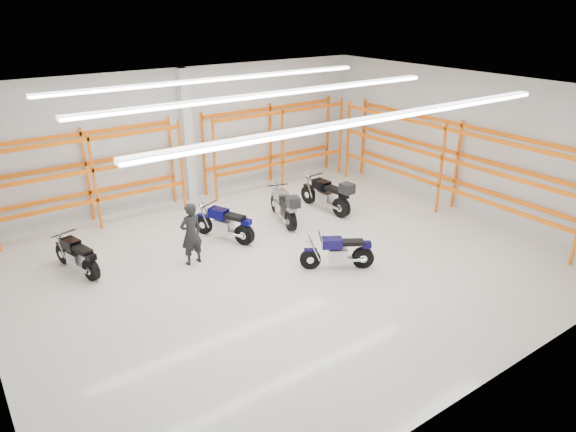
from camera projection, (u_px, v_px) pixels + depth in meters
ground at (286, 262)px, 13.81m from camera, size 14.00×14.00×0.00m
room_shell at (285, 143)px, 12.55m from camera, size 14.02×12.02×4.51m
motorcycle_main at (340, 253)px, 13.32m from camera, size 1.72×1.15×0.96m
motorcycle_back_a at (77, 257)px, 13.10m from camera, size 0.78×1.93×0.96m
motorcycle_back_b at (226, 225)px, 14.90m from camera, size 1.05×1.95×1.03m
motorcycle_back_c at (285, 207)px, 15.99m from camera, size 0.97×2.21×1.15m
motorcycle_back_d at (329, 195)px, 16.85m from camera, size 0.75×2.34×1.20m
standing_man at (191, 234)px, 13.41m from camera, size 0.67×0.48×1.72m
structural_column at (187, 136)px, 17.32m from camera, size 0.32×0.32×4.50m
pallet_racking_back_left at (89, 170)px, 15.43m from camera, size 5.67×0.87×3.00m
pallet_racking_back_right at (276, 138)px, 19.05m from camera, size 5.67×0.87×3.00m
pallet_racking_side at (450, 157)px, 16.55m from camera, size 0.87×9.07×3.00m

